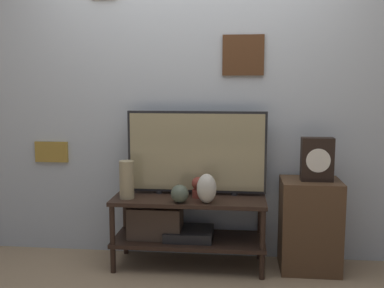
% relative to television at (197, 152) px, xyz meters
% --- Properties ---
extents(ground_plane, '(12.00, 12.00, 0.00)m').
position_rel_television_xyz_m(ground_plane, '(-0.05, -0.36, -0.87)').
color(ground_plane, '#997F60').
extents(wall_back, '(6.40, 0.08, 2.70)m').
position_rel_television_xyz_m(wall_back, '(-0.05, 0.17, 0.49)').
color(wall_back, '#B2BCC6').
rests_on(wall_back, ground_plane).
extents(media_console, '(1.15, 0.44, 0.54)m').
position_rel_television_xyz_m(media_console, '(-0.14, -0.10, -0.53)').
color(media_console, black).
rests_on(media_console, ground_plane).
extents(television, '(1.06, 0.05, 0.64)m').
position_rel_television_xyz_m(television, '(0.00, 0.00, 0.00)').
color(television, black).
rests_on(television, media_console).
extents(vase_urn_stoneware, '(0.14, 0.13, 0.21)m').
position_rel_television_xyz_m(vase_urn_stoneware, '(0.10, -0.24, -0.22)').
color(vase_urn_stoneware, beige).
rests_on(vase_urn_stoneware, media_console).
extents(vase_round_glass, '(0.13, 0.13, 0.13)m').
position_rel_television_xyz_m(vase_round_glass, '(-0.10, -0.25, -0.27)').
color(vase_round_glass, '#4C5647').
rests_on(vase_round_glass, media_console).
extents(vase_tall_ceramic, '(0.11, 0.11, 0.28)m').
position_rel_television_xyz_m(vase_tall_ceramic, '(-0.50, -0.18, -0.19)').
color(vase_tall_ceramic, tan).
rests_on(vase_tall_ceramic, media_console).
extents(decorative_bust, '(0.10, 0.10, 0.16)m').
position_rel_television_xyz_m(decorative_bust, '(0.02, -0.09, -0.25)').
color(decorative_bust, brown).
rests_on(decorative_bust, media_console).
extents(side_table, '(0.43, 0.37, 0.68)m').
position_rel_television_xyz_m(side_table, '(0.85, -0.06, -0.53)').
color(side_table, '#513823').
rests_on(side_table, ground_plane).
extents(mantel_clock, '(0.23, 0.11, 0.32)m').
position_rel_television_xyz_m(mantel_clock, '(0.89, -0.08, -0.03)').
color(mantel_clock, black).
rests_on(mantel_clock, side_table).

